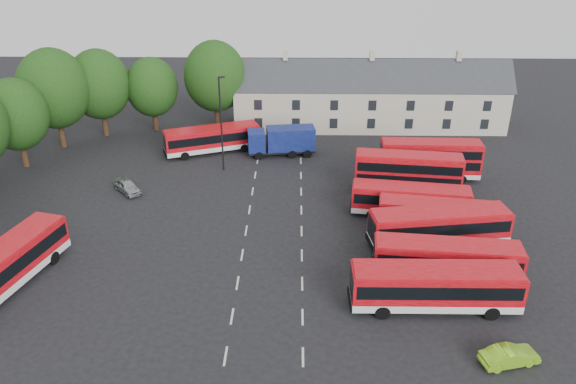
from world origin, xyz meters
name	(u,v)px	position (x,y,z in m)	size (l,w,h in m)	color
ground	(244,242)	(0.00, 0.00, 0.00)	(140.00, 140.00, 0.00)	black
lane_markings	(274,231)	(2.50, 2.00, 0.01)	(5.15, 33.80, 0.01)	beige
treeline	(74,100)	(-20.74, 19.36, 6.68)	(29.92, 32.59, 12.01)	black
terrace_houses	(369,98)	(14.00, 30.00, 3.86)	(35.70, 7.13, 10.06)	beige
bus_row_a	(436,285)	(14.42, -8.82, 2.03)	(11.93, 2.82, 3.37)	silver
bus_row_b	(447,258)	(16.12, -5.06, 1.89)	(11.33, 3.66, 3.15)	silver
bus_row_c	(439,225)	(16.63, -0.19, 2.00)	(12.04, 4.31, 3.33)	silver
bus_row_d	(439,214)	(17.12, 2.05, 1.79)	(10.79, 3.96, 2.98)	silver
bus_row_e	(411,198)	(15.14, 5.01, 1.84)	(11.07, 3.96, 3.06)	silver
bus_dd_south	(408,171)	(15.68, 9.76, 2.46)	(10.73, 3.64, 4.31)	silver
bus_dd_north	(430,158)	(18.67, 13.41, 2.44)	(10.51, 2.72, 4.28)	silver
bus_west	(3,266)	(-17.35, -6.95, 2.04)	(5.69, 12.31, 3.39)	silver
bus_north	(212,138)	(-5.49, 20.40, 1.89)	(11.31, 6.35, 3.15)	silver
box_truck	(282,140)	(2.83, 19.73, 1.91)	(8.00, 3.40, 3.39)	black
silver_car	(127,186)	(-12.78, 9.62, 0.67)	(1.58, 3.94, 1.34)	#AAADB2
lime_car	(510,356)	(18.01, -14.37, 0.62)	(1.32, 3.77, 1.24)	#85CD1F
lamppost	(221,122)	(-3.58, 15.31, 5.63)	(0.72, 0.49, 10.56)	black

